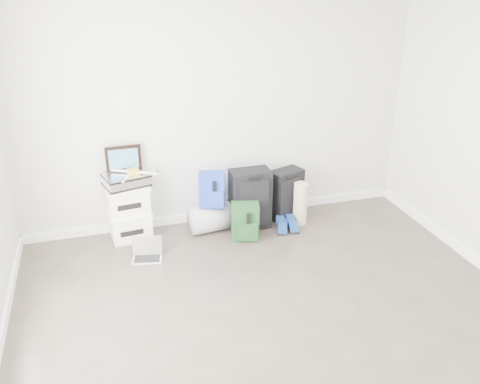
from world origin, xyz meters
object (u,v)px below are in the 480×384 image
object	(u,v)px
boxes_stack	(129,211)
carry_on	(286,194)
duffel_bag	(212,218)
briefcase	(126,180)
laptop	(147,254)
large_suitcase	(250,199)

from	to	relation	value
boxes_stack	carry_on	size ratio (longest dim) A/B	1.04
duffel_bag	boxes_stack	bearing A→B (deg)	168.00
briefcase	duffel_bag	xyz separation A→B (m)	(0.91, -0.11, -0.54)
briefcase	laptop	bearing A→B (deg)	-91.80
briefcase	large_suitcase	xyz separation A→B (m)	(1.35, -0.14, -0.35)
large_suitcase	carry_on	distance (m)	0.49
briefcase	large_suitcase	bearing A→B (deg)	-20.75
large_suitcase	duffel_bag	bearing A→B (deg)	174.69
briefcase	carry_on	size ratio (longest dim) A/B	0.74
boxes_stack	briefcase	world-z (taller)	briefcase
duffel_bag	large_suitcase	distance (m)	0.48
carry_on	laptop	distance (m)	1.79
duffel_bag	laptop	distance (m)	0.89
briefcase	large_suitcase	size ratio (longest dim) A/B	0.64
briefcase	carry_on	bearing A→B (deg)	-16.11
carry_on	boxes_stack	bearing A→B (deg)	159.20
briefcase	carry_on	world-z (taller)	briefcase
boxes_stack	briefcase	bearing A→B (deg)	-96.24
boxes_stack	laptop	size ratio (longest dim) A/B	1.85
boxes_stack	carry_on	distance (m)	1.83
briefcase	duffel_bag	world-z (taller)	briefcase
duffel_bag	briefcase	bearing A→B (deg)	168.00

